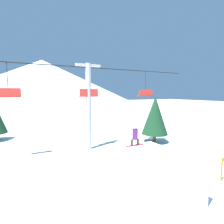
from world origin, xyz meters
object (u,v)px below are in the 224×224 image
(snowboarder, at_px, (135,136))
(trail_marker, at_px, (222,169))
(pine_tree_near, at_px, (155,115))
(snow_ramp, at_px, (154,174))

(snowboarder, xyz_separation_m, trail_marker, (4.72, -2.60, -2.03))
(pine_tree_near, relative_size, trail_marker, 3.48)
(snowboarder, xyz_separation_m, pine_tree_near, (6.64, 6.12, 0.21))
(snowboarder, distance_m, trail_marker, 5.76)
(snowboarder, height_order, pine_tree_near, pine_tree_near)
(trail_marker, bearing_deg, pine_tree_near, 77.60)
(snowboarder, relative_size, trail_marker, 0.88)
(pine_tree_near, distance_m, trail_marker, 9.21)
(pine_tree_near, bearing_deg, snow_ramp, -129.82)
(snowboarder, relative_size, pine_tree_near, 0.25)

